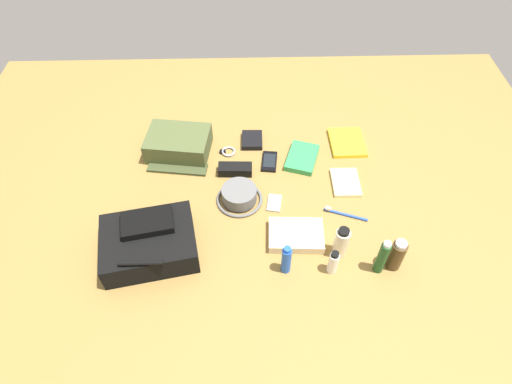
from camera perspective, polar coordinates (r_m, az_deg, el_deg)
ground_plane at (r=1.75m, az=0.00°, el=-1.11°), size 2.64×2.02×0.02m
backpack at (r=1.59m, az=-13.80°, el=-6.39°), size 0.36×0.30×0.13m
toiletry_pouch at (r=1.92m, az=-10.10°, el=6.13°), size 0.29×0.27×0.09m
bucket_hat at (r=1.71m, az=-2.20°, el=-0.49°), size 0.18×0.18×0.06m
cologne_bottle at (r=1.58m, az=17.89°, el=-7.82°), size 0.05×0.05×0.14m
shampoo_bottle at (r=1.55m, az=16.16°, el=-8.19°), size 0.03×0.03×0.16m
lotion_bottle at (r=1.56m, az=11.07°, el=-6.48°), size 0.05×0.05×0.14m
toothpaste_tube at (r=1.53m, az=10.05°, el=-9.06°), size 0.03×0.03×0.11m
deodorant_spray at (r=1.50m, az=3.99°, el=-8.81°), size 0.03×0.03×0.13m
paperback_novel at (r=1.99m, az=11.80°, el=6.34°), size 0.15×0.18×0.02m
travel_guidebook at (r=1.89m, az=6.03°, el=4.46°), size 0.17×0.20×0.03m
cell_phone at (r=1.87m, az=1.76°, el=4.00°), size 0.07×0.12×0.01m
media_player at (r=1.72m, az=2.40°, el=-1.44°), size 0.07×0.09×0.01m
wristwatch at (r=1.92m, az=-3.72°, el=5.30°), size 0.07×0.06×0.01m
toothbrush at (r=1.72m, az=11.31°, el=-2.80°), size 0.16×0.07×0.02m
wallet at (r=1.96m, az=-0.51°, el=6.79°), size 0.09×0.11×0.02m
notepad at (r=1.82m, az=11.62°, el=1.21°), size 0.11×0.15×0.02m
folded_towel at (r=1.62m, az=5.25°, el=-5.65°), size 0.21×0.15×0.04m
sunglasses_case at (r=1.82m, az=-2.74°, el=2.96°), size 0.14×0.06×0.04m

